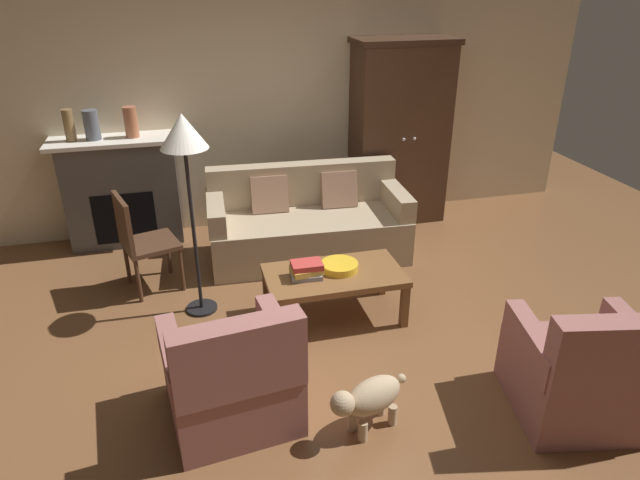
{
  "coord_description": "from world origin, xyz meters",
  "views": [
    {
      "loc": [
        -0.94,
        -3.41,
        2.6
      ],
      "look_at": [
        0.12,
        0.72,
        0.55
      ],
      "focal_mm": 31.6,
      "sensor_mm": 36.0,
      "label": 1
    }
  ],
  "objects_px": {
    "fruit_bowl": "(340,266)",
    "armchair_near_right": "(582,373)",
    "fireplace": "(123,191)",
    "mantel_vase_bronze": "(69,125)",
    "armoire": "(399,133)",
    "mantel_vase_slate": "(92,125)",
    "mantel_vase_terracotta": "(131,122)",
    "book_stack": "(307,270)",
    "armchair_near_left": "(232,378)",
    "couch": "(307,224)",
    "floor_lamp": "(184,144)",
    "dog": "(369,398)",
    "coffee_table": "(334,279)",
    "side_chair_wooden": "(139,238)"
  },
  "relations": [
    {
      "from": "floor_lamp",
      "to": "armchair_near_left",
      "type": "bearing_deg",
      "value": -84.67
    },
    {
      "from": "fruit_bowl",
      "to": "side_chair_wooden",
      "type": "distance_m",
      "value": 1.77
    },
    {
      "from": "fireplace",
      "to": "armoire",
      "type": "relative_size",
      "value": 0.64
    },
    {
      "from": "coffee_table",
      "to": "dog",
      "type": "bearing_deg",
      "value": -95.96
    },
    {
      "from": "armchair_near_left",
      "to": "floor_lamp",
      "type": "height_order",
      "value": "floor_lamp"
    },
    {
      "from": "book_stack",
      "to": "dog",
      "type": "distance_m",
      "value": 1.28
    },
    {
      "from": "fireplace",
      "to": "couch",
      "type": "height_order",
      "value": "fireplace"
    },
    {
      "from": "couch",
      "to": "mantel_vase_bronze",
      "type": "xyz_separation_m",
      "value": [
        -2.14,
        0.72,
        0.95
      ]
    },
    {
      "from": "mantel_vase_slate",
      "to": "side_chair_wooden",
      "type": "distance_m",
      "value": 1.34
    },
    {
      "from": "armchair_near_left",
      "to": "floor_lamp",
      "type": "relative_size",
      "value": 0.53
    },
    {
      "from": "mantel_vase_bronze",
      "to": "side_chair_wooden",
      "type": "relative_size",
      "value": 0.34
    },
    {
      "from": "armoire",
      "to": "armchair_near_left",
      "type": "bearing_deg",
      "value": -127.78
    },
    {
      "from": "book_stack",
      "to": "armchair_near_left",
      "type": "height_order",
      "value": "armchair_near_left"
    },
    {
      "from": "dog",
      "to": "book_stack",
      "type": "bearing_deg",
      "value": 94.46
    },
    {
      "from": "mantel_vase_slate",
      "to": "armchair_near_right",
      "type": "xyz_separation_m",
      "value": [
        3.09,
        -3.37,
        -0.95
      ]
    },
    {
      "from": "mantel_vase_slate",
      "to": "armchair_near_right",
      "type": "height_order",
      "value": "mantel_vase_slate"
    },
    {
      "from": "fireplace",
      "to": "mantel_vase_slate",
      "type": "relative_size",
      "value": 4.43
    },
    {
      "from": "book_stack",
      "to": "mantel_vase_terracotta",
      "type": "bearing_deg",
      "value": 123.79
    },
    {
      "from": "book_stack",
      "to": "armchair_near_left",
      "type": "relative_size",
      "value": 0.3
    },
    {
      "from": "mantel_vase_slate",
      "to": "mantel_vase_terracotta",
      "type": "relative_size",
      "value": 0.96
    },
    {
      "from": "fruit_bowl",
      "to": "armchair_near_right",
      "type": "distance_m",
      "value": 1.9
    },
    {
      "from": "armoire",
      "to": "mantel_vase_bronze",
      "type": "xyz_separation_m",
      "value": [
        -3.33,
        0.06,
        0.28
      ]
    },
    {
      "from": "couch",
      "to": "mantel_vase_slate",
      "type": "relative_size",
      "value": 6.89
    },
    {
      "from": "mantel_vase_terracotta",
      "to": "floor_lamp",
      "type": "relative_size",
      "value": 0.18
    },
    {
      "from": "fireplace",
      "to": "floor_lamp",
      "type": "relative_size",
      "value": 0.76
    },
    {
      "from": "coffee_table",
      "to": "armchair_near_right",
      "type": "xyz_separation_m",
      "value": [
        1.21,
        -1.46,
        -0.05
      ]
    },
    {
      "from": "armoire",
      "to": "mantel_vase_terracotta",
      "type": "height_order",
      "value": "armoire"
    },
    {
      "from": "fruit_bowl",
      "to": "mantel_vase_bronze",
      "type": "relative_size",
      "value": 0.99
    },
    {
      "from": "armoire",
      "to": "book_stack",
      "type": "xyz_separation_m",
      "value": [
        -1.48,
        -1.87,
        -0.51
      ]
    },
    {
      "from": "fireplace",
      "to": "couch",
      "type": "bearing_deg",
      "value": -22.78
    },
    {
      "from": "armoire",
      "to": "fireplace",
      "type": "bearing_deg",
      "value": 178.49
    },
    {
      "from": "armoire",
      "to": "mantel_vase_slate",
      "type": "relative_size",
      "value": 6.96
    },
    {
      "from": "armchair_near_left",
      "to": "dog",
      "type": "bearing_deg",
      "value": -21.25
    },
    {
      "from": "fruit_bowl",
      "to": "dog",
      "type": "distance_m",
      "value": 1.33
    },
    {
      "from": "coffee_table",
      "to": "armchair_near_left",
      "type": "xyz_separation_m",
      "value": [
        -0.92,
        -0.96,
        -0.05
      ]
    },
    {
      "from": "fireplace",
      "to": "armchair_near_right",
      "type": "xyz_separation_m",
      "value": [
        2.91,
        -3.39,
        -0.25
      ]
    },
    {
      "from": "fruit_bowl",
      "to": "mantel_vase_slate",
      "type": "height_order",
      "value": "mantel_vase_slate"
    },
    {
      "from": "mantel_vase_terracotta",
      "to": "side_chair_wooden",
      "type": "height_order",
      "value": "mantel_vase_terracotta"
    },
    {
      "from": "couch",
      "to": "floor_lamp",
      "type": "height_order",
      "value": "floor_lamp"
    },
    {
      "from": "coffee_table",
      "to": "book_stack",
      "type": "relative_size",
      "value": 4.23
    },
    {
      "from": "mantel_vase_terracotta",
      "to": "armchair_near_right",
      "type": "distance_m",
      "value": 4.44
    },
    {
      "from": "armchair_near_left",
      "to": "fruit_bowl",
      "type": "bearing_deg",
      "value": 45.44
    },
    {
      "from": "mantel_vase_slate",
      "to": "coffee_table",
      "type": "bearing_deg",
      "value": -45.53
    },
    {
      "from": "mantel_vase_slate",
      "to": "floor_lamp",
      "type": "relative_size",
      "value": 0.17
    },
    {
      "from": "fruit_bowl",
      "to": "mantel_vase_terracotta",
      "type": "height_order",
      "value": "mantel_vase_terracotta"
    },
    {
      "from": "fruit_bowl",
      "to": "dog",
      "type": "xyz_separation_m",
      "value": [
        -0.19,
        -1.3,
        -0.21
      ]
    },
    {
      "from": "dog",
      "to": "floor_lamp",
      "type": "bearing_deg",
      "value": 118.99
    },
    {
      "from": "book_stack",
      "to": "armchair_near_right",
      "type": "relative_size",
      "value": 0.29
    },
    {
      "from": "fireplace",
      "to": "mantel_vase_bronze",
      "type": "relative_size",
      "value": 4.17
    },
    {
      "from": "side_chair_wooden",
      "to": "armchair_near_right",
      "type": "bearing_deg",
      "value": -40.46
    }
  ]
}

